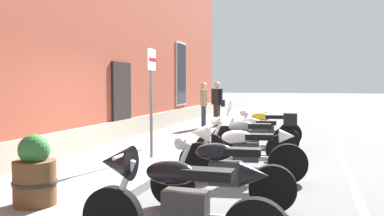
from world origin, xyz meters
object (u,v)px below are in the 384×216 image
(motorcycle_black_sport, at_px, (173,197))
(motorcycle_yellow_naked, at_px, (264,128))
(pedestrian_tan_coat, at_px, (204,103))
(parking_sign, at_px, (151,87))
(pedestrian_dark_jacket, at_px, (217,102))
(motorcycle_black_naked, at_px, (221,174))
(barrel_planter, at_px, (35,174))
(motorcycle_grey_naked, at_px, (245,142))
(motorcycle_silver_touring, at_px, (259,131))
(motorcycle_white_sport, at_px, (238,150))

(motorcycle_black_sport, height_order, motorcycle_yellow_naked, motorcycle_black_sport)
(pedestrian_tan_coat, relative_size, parking_sign, 0.69)
(pedestrian_tan_coat, distance_m, pedestrian_dark_jacket, 0.77)
(pedestrian_dark_jacket, bearing_deg, parking_sign, -179.33)
(motorcycle_black_naked, distance_m, barrel_planter, 2.43)
(motorcycle_black_sport, distance_m, motorcycle_grey_naked, 4.77)
(motorcycle_silver_touring, relative_size, motorcycle_yellow_naked, 1.05)
(pedestrian_dark_jacket, bearing_deg, pedestrian_tan_coat, 155.19)
(motorcycle_black_naked, relative_size, parking_sign, 0.86)
(motorcycle_grey_naked, relative_size, parking_sign, 0.92)
(pedestrian_dark_jacket, height_order, barrel_planter, pedestrian_dark_jacket)
(motorcycle_black_sport, distance_m, parking_sign, 4.85)
(motorcycle_white_sport, xyz_separation_m, motorcycle_silver_touring, (3.11, 0.01, -0.02))
(motorcycle_silver_touring, bearing_deg, barrel_planter, 158.99)
(parking_sign, bearing_deg, barrel_planter, 177.41)
(motorcycle_black_naked, bearing_deg, barrel_planter, 113.04)
(motorcycle_silver_touring, height_order, pedestrian_tan_coat, pedestrian_tan_coat)
(motorcycle_yellow_naked, bearing_deg, barrel_planter, 163.34)
(pedestrian_tan_coat, distance_m, barrel_planter, 9.55)
(parking_sign, relative_size, barrel_planter, 2.53)
(motorcycle_grey_naked, bearing_deg, motorcycle_white_sport, -175.48)
(motorcycle_white_sport, bearing_deg, motorcycle_black_naked, -178.28)
(motorcycle_grey_naked, bearing_deg, motorcycle_black_naked, -176.92)
(motorcycle_white_sport, xyz_separation_m, motorcycle_grey_naked, (1.53, 0.12, -0.07))
(motorcycle_white_sport, bearing_deg, motorcycle_yellow_naked, 0.79)
(motorcycle_white_sport, distance_m, pedestrian_tan_coat, 7.40)
(motorcycle_silver_touring, xyz_separation_m, motorcycle_yellow_naked, (1.43, 0.06, -0.06))
(motorcycle_black_naked, xyz_separation_m, motorcycle_yellow_naked, (6.15, 0.11, -0.00))
(motorcycle_yellow_naked, height_order, parking_sign, parking_sign)
(motorcycle_silver_touring, distance_m, barrel_planter, 6.08)
(pedestrian_dark_jacket, distance_m, barrel_planter, 10.25)
(motorcycle_yellow_naked, distance_m, pedestrian_dark_jacket, 3.78)
(motorcycle_grey_naked, bearing_deg, pedestrian_dark_jacket, 17.87)
(parking_sign, distance_m, barrel_planter, 3.81)
(motorcycle_black_naked, height_order, motorcycle_yellow_naked, motorcycle_black_naked)
(motorcycle_grey_naked, height_order, barrel_planter, barrel_planter)
(parking_sign, height_order, barrel_planter, parking_sign)
(motorcycle_silver_touring, bearing_deg, motorcycle_black_sport, 179.32)
(motorcycle_yellow_naked, xyz_separation_m, barrel_planter, (-7.11, 2.13, 0.06))
(motorcycle_white_sport, height_order, parking_sign, parking_sign)
(motorcycle_white_sport, distance_m, motorcycle_grey_naked, 1.53)
(motorcycle_black_naked, distance_m, motorcycle_grey_naked, 3.15)
(pedestrian_tan_coat, height_order, pedestrian_dark_jacket, pedestrian_dark_jacket)
(motorcycle_yellow_naked, bearing_deg, pedestrian_tan_coat, 44.14)
(motorcycle_grey_naked, bearing_deg, barrel_planter, 153.19)
(motorcycle_white_sport, distance_m, motorcycle_silver_touring, 3.11)
(motorcycle_white_sport, distance_m, parking_sign, 2.53)
(pedestrian_dark_jacket, bearing_deg, barrel_planter, 179.51)
(motorcycle_black_sport, bearing_deg, pedestrian_tan_coat, 12.92)
(motorcycle_silver_touring, bearing_deg, motorcycle_yellow_naked, 2.22)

